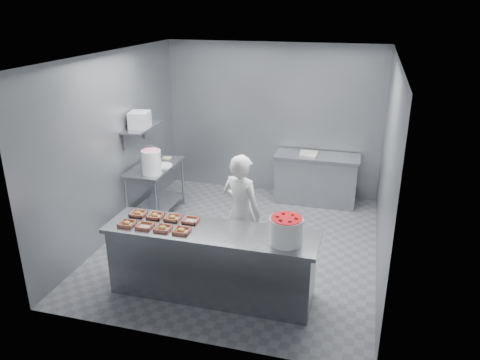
# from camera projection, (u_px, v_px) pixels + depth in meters

# --- Properties ---
(floor) EXTENTS (4.50, 4.50, 0.00)m
(floor) POSITION_uv_depth(u_px,v_px,m) (240.00, 244.00, 7.15)
(floor) COLOR #4C4C51
(floor) RESTS_ON ground
(ceiling) EXTENTS (4.50, 4.50, 0.00)m
(ceiling) POSITION_uv_depth(u_px,v_px,m) (240.00, 55.00, 6.14)
(ceiling) COLOR white
(ceiling) RESTS_ON wall_back
(wall_back) EXTENTS (4.00, 0.04, 2.80)m
(wall_back) POSITION_uv_depth(u_px,v_px,m) (272.00, 120.00, 8.67)
(wall_back) COLOR slate
(wall_back) RESTS_ON ground
(wall_left) EXTENTS (0.04, 4.50, 2.80)m
(wall_left) POSITION_uv_depth(u_px,v_px,m) (114.00, 146.00, 7.14)
(wall_left) COLOR slate
(wall_left) RESTS_ON ground
(wall_right) EXTENTS (0.04, 4.50, 2.80)m
(wall_right) POSITION_uv_depth(u_px,v_px,m) (387.00, 169.00, 6.15)
(wall_right) COLOR slate
(wall_right) RESTS_ON ground
(service_counter) EXTENTS (2.60, 0.70, 0.90)m
(service_counter) POSITION_uv_depth(u_px,v_px,m) (212.00, 262.00, 5.77)
(service_counter) COLOR slate
(service_counter) RESTS_ON ground
(prep_table) EXTENTS (0.60, 1.20, 0.90)m
(prep_table) POSITION_uv_depth(u_px,v_px,m) (156.00, 183.00, 7.88)
(prep_table) COLOR slate
(prep_table) RESTS_ON ground
(back_counter) EXTENTS (1.50, 0.60, 0.90)m
(back_counter) POSITION_uv_depth(u_px,v_px,m) (316.00, 179.00, 8.47)
(back_counter) COLOR slate
(back_counter) RESTS_ON ground
(wall_shelf) EXTENTS (0.35, 0.90, 0.03)m
(wall_shelf) POSITION_uv_depth(u_px,v_px,m) (142.00, 127.00, 7.58)
(wall_shelf) COLOR slate
(wall_shelf) RESTS_ON wall_left
(tray_0) EXTENTS (0.19, 0.18, 0.06)m
(tray_0) POSITION_uv_depth(u_px,v_px,m) (127.00, 223.00, 5.72)
(tray_0) COLOR tan
(tray_0) RESTS_ON service_counter
(tray_1) EXTENTS (0.19, 0.18, 0.04)m
(tray_1) POSITION_uv_depth(u_px,v_px,m) (145.00, 226.00, 5.66)
(tray_1) COLOR tan
(tray_1) RESTS_ON service_counter
(tray_2) EXTENTS (0.19, 0.18, 0.06)m
(tray_2) POSITION_uv_depth(u_px,v_px,m) (163.00, 228.00, 5.60)
(tray_2) COLOR tan
(tray_2) RESTS_ON service_counter
(tray_3) EXTENTS (0.19, 0.18, 0.06)m
(tray_3) POSITION_uv_depth(u_px,v_px,m) (181.00, 231.00, 5.54)
(tray_3) COLOR tan
(tray_3) RESTS_ON service_counter
(tray_4) EXTENTS (0.19, 0.18, 0.06)m
(tray_4) POSITION_uv_depth(u_px,v_px,m) (138.00, 213.00, 5.99)
(tray_4) COLOR tan
(tray_4) RESTS_ON service_counter
(tray_5) EXTENTS (0.19, 0.18, 0.06)m
(tray_5) POSITION_uv_depth(u_px,v_px,m) (155.00, 216.00, 5.93)
(tray_5) COLOR tan
(tray_5) RESTS_ON service_counter
(tray_6) EXTENTS (0.19, 0.18, 0.06)m
(tray_6) POSITION_uv_depth(u_px,v_px,m) (173.00, 218.00, 5.87)
(tray_6) COLOR tan
(tray_6) RESTS_ON service_counter
(tray_7) EXTENTS (0.19, 0.18, 0.04)m
(tray_7) POSITION_uv_depth(u_px,v_px,m) (191.00, 220.00, 5.81)
(tray_7) COLOR tan
(tray_7) RESTS_ON service_counter
(worker) EXTENTS (0.69, 0.57, 1.62)m
(worker) POSITION_uv_depth(u_px,v_px,m) (241.00, 212.00, 6.30)
(worker) COLOR silver
(worker) RESTS_ON ground
(strawberry_tub) EXTENTS (0.38, 0.38, 0.31)m
(strawberry_tub) POSITION_uv_depth(u_px,v_px,m) (286.00, 230.00, 5.26)
(strawberry_tub) COLOR silver
(strawberry_tub) RESTS_ON service_counter
(glaze_bucket) EXTENTS (0.32, 0.30, 0.47)m
(glaze_bucket) POSITION_uv_depth(u_px,v_px,m) (151.00, 161.00, 7.36)
(glaze_bucket) COLOR silver
(glaze_bucket) RESTS_ON prep_table
(bucket_lid) EXTENTS (0.39, 0.39, 0.02)m
(bucket_lid) POSITION_uv_depth(u_px,v_px,m) (163.00, 165.00, 7.76)
(bucket_lid) COLOR silver
(bucket_lid) RESTS_ON prep_table
(rag) EXTENTS (0.13, 0.11, 0.02)m
(rag) POSITION_uv_depth(u_px,v_px,m) (167.00, 158.00, 8.15)
(rag) COLOR #CCB28C
(rag) RESTS_ON prep_table
(appliance) EXTENTS (0.36, 0.39, 0.26)m
(appliance) POSITION_uv_depth(u_px,v_px,m) (140.00, 120.00, 7.47)
(appliance) COLOR gray
(appliance) RESTS_ON wall_shelf
(paper_stack) EXTENTS (0.31, 0.24, 0.05)m
(paper_stack) POSITION_uv_depth(u_px,v_px,m) (309.00, 153.00, 8.34)
(paper_stack) COLOR silver
(paper_stack) RESTS_ON back_counter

